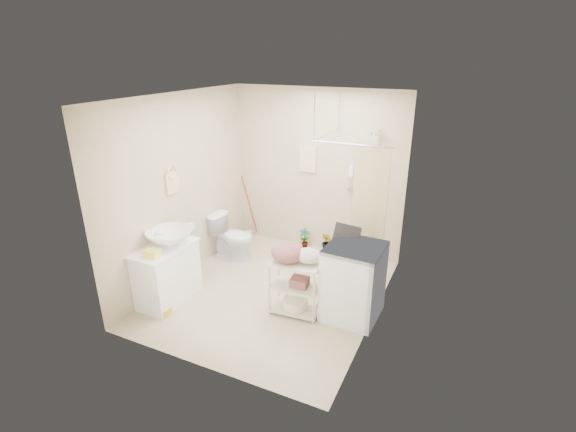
% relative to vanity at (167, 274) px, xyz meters
% --- Properties ---
extents(floor, '(3.20, 3.20, 0.00)m').
position_rel_vanity_xyz_m(floor, '(1.16, 0.73, -0.38)').
color(floor, '#BCB08D').
rests_on(floor, ground).
extents(ceiling, '(2.80, 3.20, 0.04)m').
position_rel_vanity_xyz_m(ceiling, '(1.16, 0.73, 2.22)').
color(ceiling, silver).
rests_on(ceiling, ground).
extents(wall_back, '(2.80, 0.04, 2.60)m').
position_rel_vanity_xyz_m(wall_back, '(1.16, 2.33, 0.92)').
color(wall_back, beige).
rests_on(wall_back, ground).
extents(wall_front, '(2.80, 0.04, 2.60)m').
position_rel_vanity_xyz_m(wall_front, '(1.16, -0.87, 0.92)').
color(wall_front, beige).
rests_on(wall_front, ground).
extents(wall_left, '(0.04, 3.20, 2.60)m').
position_rel_vanity_xyz_m(wall_left, '(-0.24, 0.73, 0.92)').
color(wall_left, beige).
rests_on(wall_left, ground).
extents(wall_right, '(0.04, 3.20, 2.60)m').
position_rel_vanity_xyz_m(wall_right, '(2.56, 0.73, 0.92)').
color(wall_right, beige).
rests_on(wall_right, ground).
extents(vanity, '(0.50, 0.88, 0.77)m').
position_rel_vanity_xyz_m(vanity, '(0.00, 0.00, 0.00)').
color(vanity, white).
rests_on(vanity, ground).
extents(sink, '(0.70, 0.70, 0.20)m').
position_rel_vanity_xyz_m(sink, '(0.03, 0.09, 0.49)').
color(sink, silver).
rests_on(sink, vanity).
extents(counter_basket, '(0.18, 0.14, 0.09)m').
position_rel_vanity_xyz_m(counter_basket, '(0.06, -0.26, 0.43)').
color(counter_basket, '#F4EA4C').
rests_on(counter_basket, vanity).
extents(floor_basket, '(0.25, 0.19, 0.13)m').
position_rel_vanity_xyz_m(floor_basket, '(0.16, -0.31, -0.32)').
color(floor_basket, gold).
rests_on(floor_basket, ground).
extents(toilet, '(0.71, 0.42, 0.71)m').
position_rel_vanity_xyz_m(toilet, '(0.12, 1.41, -0.03)').
color(toilet, silver).
rests_on(toilet, ground).
extents(mop, '(0.13, 0.13, 1.16)m').
position_rel_vanity_xyz_m(mop, '(-0.04, 2.17, 0.20)').
color(mop, '#AE2917').
rests_on(mop, ground).
extents(potted_plant_a, '(0.20, 0.16, 0.35)m').
position_rel_vanity_xyz_m(potted_plant_a, '(1.02, 2.19, -0.21)').
color(potted_plant_a, '#98522E').
rests_on(potted_plant_a, ground).
extents(potted_plant_b, '(0.25, 0.25, 0.35)m').
position_rel_vanity_xyz_m(potted_plant_b, '(1.42, 2.19, -0.21)').
color(potted_plant_b, '#9B582D').
rests_on(potted_plant_b, ground).
extents(hanging_towel, '(0.28, 0.03, 0.42)m').
position_rel_vanity_xyz_m(hanging_towel, '(1.01, 2.31, 1.12)').
color(hanging_towel, beige).
rests_on(hanging_towel, wall_back).
extents(towel_ring, '(0.04, 0.22, 0.34)m').
position_rel_vanity_xyz_m(towel_ring, '(-0.22, 0.53, 1.09)').
color(towel_ring, '#E9CD83').
rests_on(towel_ring, wall_left).
extents(tp_holder, '(0.08, 0.12, 0.14)m').
position_rel_vanity_xyz_m(tp_holder, '(-0.20, 0.78, 0.34)').
color(tp_holder, white).
rests_on(tp_holder, wall_left).
extents(shower, '(1.10, 1.10, 2.10)m').
position_rel_vanity_xyz_m(shower, '(2.01, 1.78, 0.67)').
color(shower, white).
rests_on(shower, ground).
extents(shampoo_bottle_a, '(0.10, 0.10, 0.22)m').
position_rel_vanity_xyz_m(shampoo_bottle_a, '(1.75, 2.23, 1.05)').
color(shampoo_bottle_a, white).
rests_on(shampoo_bottle_a, shower).
extents(shampoo_bottle_b, '(0.09, 0.09, 0.17)m').
position_rel_vanity_xyz_m(shampoo_bottle_b, '(1.84, 2.24, 1.02)').
color(shampoo_bottle_b, '#334AA3').
rests_on(shampoo_bottle_b, shower).
extents(washing_machine, '(0.67, 0.69, 0.95)m').
position_rel_vanity_xyz_m(washing_machine, '(2.30, 0.69, 0.09)').
color(washing_machine, white).
rests_on(washing_machine, ground).
extents(laundry_rack, '(0.64, 0.41, 0.85)m').
position_rel_vanity_xyz_m(laundry_rack, '(1.64, 0.44, 0.04)').
color(laundry_rack, beige).
rests_on(laundry_rack, ground).
extents(ironing_board, '(0.34, 0.15, 1.15)m').
position_rel_vanity_xyz_m(ironing_board, '(2.09, 0.77, 0.19)').
color(ironing_board, black).
rests_on(ironing_board, ground).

